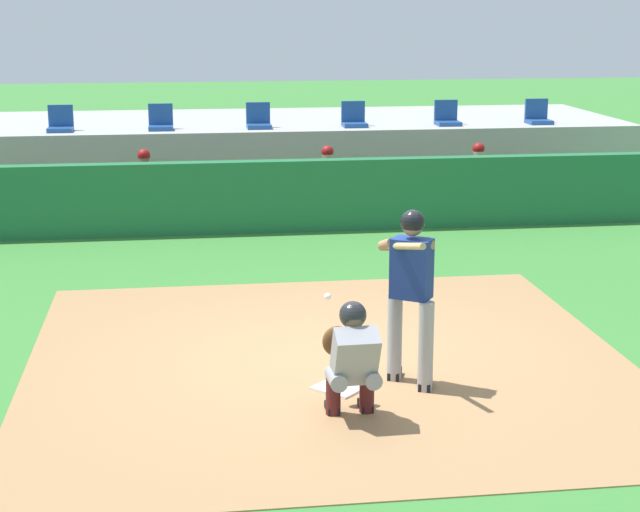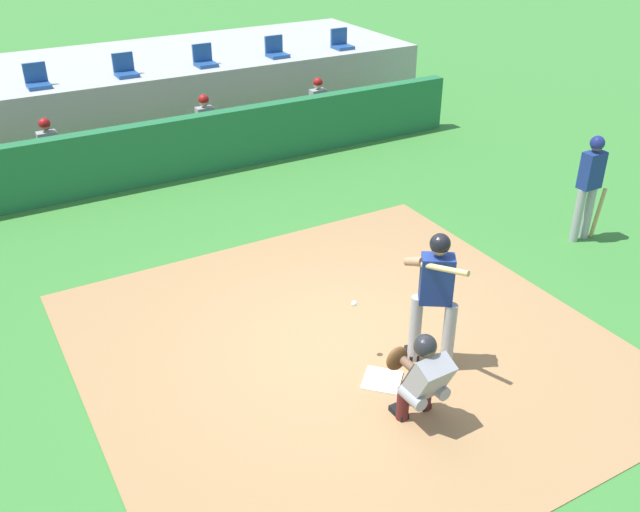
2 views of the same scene
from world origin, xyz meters
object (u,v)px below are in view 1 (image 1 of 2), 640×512
Objects in this scene: dugout_player_2 at (479,178)px; stadium_seat_3 at (259,121)px; catcher_crouched at (352,356)px; stadium_seat_4 at (354,119)px; dugout_player_0 at (145,186)px; stadium_seat_1 at (61,124)px; batter_at_plate at (410,286)px; dugout_player_1 at (328,182)px; stadium_seat_5 at (447,118)px; home_plate at (340,387)px; stadium_seat_2 at (161,122)px; stadium_seat_6 at (538,117)px.

stadium_seat_3 is (-3.81, 2.03, 0.86)m from dugout_player_2.
stadium_seat_4 is (1.87, 10.90, 0.93)m from catcher_crouched.
stadium_seat_1 reaches higher than dugout_player_0.
dugout_player_2 is (3.11, 8.14, -0.36)m from batter_at_plate.
dugout_player_1 is 2.71× the size of stadium_seat_5.
home_plate is at bearing -75.32° from dugout_player_0.
catcher_crouched is 1.30× the size of dugout_player_1.
catcher_crouched is at bearing -91.09° from home_plate.
batter_at_plate reaches higher than dugout_player_1.
dugout_player_2 is at bearing -87.44° from stadium_seat_5.
stadium_seat_4 and stadium_seat_5 have the same top height.
dugout_player_1 is at bearing -111.38° from stadium_seat_4.
stadium_seat_4 reaches higher than dugout_player_2.
stadium_seat_5 is at bearing 0.00° from stadium_seat_2.
dugout_player_2 is at bearing -46.25° from stadium_seat_4.
stadium_seat_2 is at bearing 0.00° from stadium_seat_1.
home_plate is at bearing -179.27° from batter_at_plate.
home_plate is at bearing -69.95° from stadium_seat_1.
home_plate is at bearing -100.34° from stadium_seat_4.
dugout_player_1 is 2.71× the size of stadium_seat_4.
stadium_seat_4 is at bearing 180.00° from stadium_seat_5.
dugout_player_0 is at bearing 109.15° from batter_at_plate.
stadium_seat_3 is (2.13, 2.03, 0.86)m from dugout_player_0.
dugout_player_1 is at bearing 0.00° from dugout_player_0.
dugout_player_1 is at bearing -23.08° from stadium_seat_1.
stadium_seat_1 is 1.00× the size of stadium_seat_2.
dugout_player_2 is at bearing -19.77° from stadium_seat_2.
stadium_seat_1 is at bearing 108.75° from catcher_crouched.
batter_at_plate is 3.76× the size of stadium_seat_5.
batter_at_plate is at bearing -110.94° from dugout_player_2.
stadium_seat_5 is (7.43, 0.00, 0.00)m from stadium_seat_1.
stadium_seat_3 is at bearing 180.00° from stadium_seat_4.
home_plate is 0.26× the size of catcher_crouched.
dugout_player_1 is 3.66m from stadium_seat_2.
batter_at_plate is 3.76× the size of stadium_seat_3.
stadium_seat_2 is at bearing 99.60° from catcher_crouched.
stadium_seat_6 reaches higher than home_plate.
catcher_crouched is 9.66m from dugout_player_2.
stadium_seat_3 is (-0.69, 10.17, 0.50)m from batter_at_plate.
catcher_crouched is 3.51× the size of stadium_seat_4.
batter_at_plate is at bearing -106.55° from stadium_seat_5.
dugout_player_2 is 2.71× the size of stadium_seat_6.
dugout_player_2 is 4.40m from stadium_seat_3.
stadium_seat_1 is at bearing 180.00° from stadium_seat_2.
stadium_seat_1 is at bearing 113.43° from batter_at_plate.
dugout_player_0 is at bearing 180.00° from dugout_player_1.
dugout_player_1 is 2.71× the size of stadium_seat_2.
stadium_seat_1 is at bearing 127.85° from dugout_player_0.
stadium_seat_3 is at bearing 43.65° from dugout_player_0.
stadium_seat_3 is 1.00× the size of stadium_seat_6.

